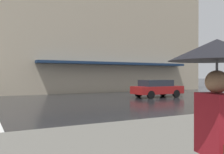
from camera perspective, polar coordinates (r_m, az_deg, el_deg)
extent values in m
cube|color=tan|center=(33.87, -5.26, 10.07)|extent=(15.04, 23.87, 14.96)
cube|color=#192D4C|center=(26.10, 1.60, 3.06)|extent=(1.20, 16.71, 0.24)
cube|color=maroon|center=(20.72, 10.17, -2.86)|extent=(1.75, 4.10, 0.60)
cube|color=#232833|center=(20.61, 9.85, -1.35)|extent=(1.54, 2.46, 0.50)
cylinder|color=black|center=(22.16, 11.41, -3.43)|extent=(0.20, 0.62, 0.62)
cylinder|color=black|center=(20.91, 14.27, -3.66)|extent=(0.20, 0.62, 0.62)
cylinder|color=black|center=(20.68, 6.02, -3.70)|extent=(0.20, 0.62, 0.62)
cylinder|color=black|center=(19.33, 8.75, -3.98)|extent=(0.20, 0.62, 0.62)
cube|color=maroon|center=(2.64, 22.55, -9.92)|extent=(0.45, 0.33, 0.60)
sphere|color=#936B4C|center=(2.60, 22.57, -1.00)|extent=(0.22, 0.22, 0.22)
cone|color=black|center=(2.61, 22.59, 5.67)|extent=(0.92, 0.92, 0.21)
cylinder|color=#4C4C51|center=(2.61, 22.56, -5.50)|extent=(0.02, 0.02, 0.81)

